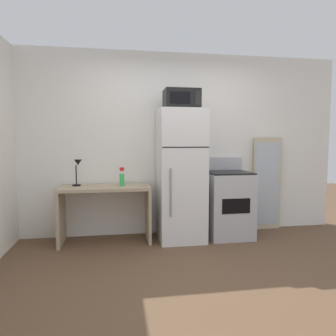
{
  "coord_description": "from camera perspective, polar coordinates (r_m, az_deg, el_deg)",
  "views": [
    {
      "loc": [
        -0.8,
        -2.72,
        1.35
      ],
      "look_at": [
        -0.17,
        1.1,
        1.0
      ],
      "focal_mm": 32.71,
      "sensor_mm": 36.0,
      "label": 1
    }
  ],
  "objects": [
    {
      "name": "ground_plane",
      "position": [
        3.14,
        6.72,
        -20.37
      ],
      "size": [
        12.0,
        12.0,
        0.0
      ],
      "primitive_type": "plane",
      "color": "brown"
    },
    {
      "name": "wall_back_white",
      "position": [
        4.5,
        0.89,
        4.45
      ],
      "size": [
        5.0,
        0.1,
        2.6
      ],
      "primitive_type": "cube",
      "color": "white",
      "rests_on": "ground"
    },
    {
      "name": "desk",
      "position": [
        4.18,
        -11.59,
        -6.39
      ],
      "size": [
        1.18,
        0.52,
        0.75
      ],
      "color": "tan",
      "rests_on": "ground"
    },
    {
      "name": "desk_lamp",
      "position": [
        4.22,
        -16.5,
        -0.0
      ],
      "size": [
        0.14,
        0.12,
        0.35
      ],
      "color": "black",
      "rests_on": "desk"
    },
    {
      "name": "spray_bottle",
      "position": [
        4.11,
        -8.58,
        -1.97
      ],
      "size": [
        0.06,
        0.06,
        0.25
      ],
      "color": "green",
      "rests_on": "desk"
    },
    {
      "name": "refrigerator",
      "position": [
        4.15,
        2.4,
        -1.38
      ],
      "size": [
        0.61,
        0.65,
        1.76
      ],
      "color": "white",
      "rests_on": "ground"
    },
    {
      "name": "microwave",
      "position": [
        4.14,
        2.52,
        12.63
      ],
      "size": [
        0.46,
        0.35,
        0.26
      ],
      "color": "black",
      "rests_on": "refrigerator"
    },
    {
      "name": "oven_range",
      "position": [
        4.42,
        11.1,
        -6.53
      ],
      "size": [
        0.6,
        0.61,
        1.1
      ],
      "color": "#B7B7BC",
      "rests_on": "ground"
    },
    {
      "name": "leaning_mirror",
      "position": [
        4.9,
        17.94,
        -2.78
      ],
      "size": [
        0.44,
        0.03,
        1.4
      ],
      "color": "#C6B793",
      "rests_on": "ground"
    }
  ]
}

